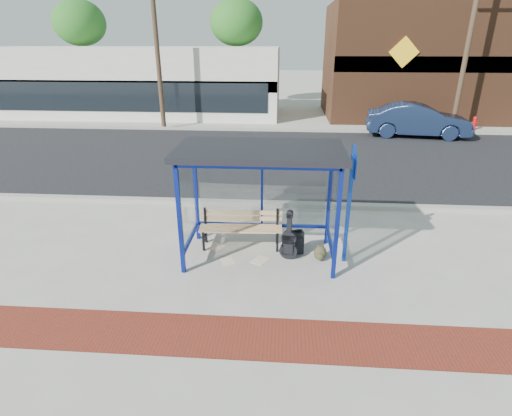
# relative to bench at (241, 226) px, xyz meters

# --- Properties ---
(ground) EXTENTS (120.00, 120.00, 0.00)m
(ground) POSITION_rel_bench_xyz_m (0.46, -0.46, -0.49)
(ground) COLOR #B2ADA0
(ground) RESTS_ON ground
(brick_paver_strip) EXTENTS (60.00, 1.00, 0.01)m
(brick_paver_strip) POSITION_rel_bench_xyz_m (0.46, -3.06, -0.49)
(brick_paver_strip) COLOR maroon
(brick_paver_strip) RESTS_ON ground
(curb_near) EXTENTS (60.00, 0.25, 0.12)m
(curb_near) POSITION_rel_bench_xyz_m (0.46, 2.44, -0.43)
(curb_near) COLOR gray
(curb_near) RESTS_ON ground
(street_asphalt) EXTENTS (60.00, 10.00, 0.00)m
(street_asphalt) POSITION_rel_bench_xyz_m (0.46, 7.54, -0.49)
(street_asphalt) COLOR black
(street_asphalt) RESTS_ON ground
(curb_far) EXTENTS (60.00, 0.25, 0.12)m
(curb_far) POSITION_rel_bench_xyz_m (0.46, 12.64, -0.43)
(curb_far) COLOR gray
(curb_far) RESTS_ON ground
(far_sidewalk) EXTENTS (60.00, 4.00, 0.01)m
(far_sidewalk) POSITION_rel_bench_xyz_m (0.46, 14.54, -0.49)
(far_sidewalk) COLOR #B2ADA0
(far_sidewalk) RESTS_ON ground
(bus_shelter) EXTENTS (3.30, 1.80, 2.42)m
(bus_shelter) POSITION_rel_bench_xyz_m (0.46, -0.39, 1.58)
(bus_shelter) COLOR navy
(bus_shelter) RESTS_ON ground
(storefront_white) EXTENTS (18.00, 6.04, 4.00)m
(storefront_white) POSITION_rel_bench_xyz_m (-8.54, 17.52, 1.51)
(storefront_white) COLOR silver
(storefront_white) RESTS_ON ground
(storefront_brown) EXTENTS (10.00, 7.08, 6.40)m
(storefront_brown) POSITION_rel_bench_xyz_m (8.46, 18.03, 2.71)
(storefront_brown) COLOR #59331E
(storefront_brown) RESTS_ON ground
(tree_left) EXTENTS (3.60, 3.60, 7.03)m
(tree_left) POSITION_rel_bench_xyz_m (-13.54, 21.54, 4.96)
(tree_left) COLOR #4C3826
(tree_left) RESTS_ON ground
(tree_mid) EXTENTS (3.60, 3.60, 7.03)m
(tree_mid) POSITION_rel_bench_xyz_m (-2.54, 21.54, 4.96)
(tree_mid) COLOR #4C3826
(tree_mid) RESTS_ON ground
(tree_right) EXTENTS (3.60, 3.60, 7.03)m
(tree_right) POSITION_rel_bench_xyz_m (12.96, 21.54, 4.96)
(tree_right) COLOR #4C3826
(tree_right) RESTS_ON ground
(utility_pole_west) EXTENTS (1.60, 0.24, 8.00)m
(utility_pole_west) POSITION_rel_bench_xyz_m (-5.54, 12.94, 3.61)
(utility_pole_west) COLOR #4C3826
(utility_pole_west) RESTS_ON ground
(utility_pole_east) EXTENTS (1.60, 0.24, 8.00)m
(utility_pole_east) POSITION_rel_bench_xyz_m (9.46, 12.94, 3.61)
(utility_pole_east) COLOR #4C3826
(utility_pole_east) RESTS_ON ground
(bench) EXTENTS (1.86, 0.53, 0.87)m
(bench) POSITION_rel_bench_xyz_m (0.00, 0.00, 0.00)
(bench) COLOR black
(bench) RESTS_ON ground
(guitar_bag) EXTENTS (0.40, 0.17, 1.06)m
(guitar_bag) POSITION_rel_bench_xyz_m (1.08, -0.51, -0.11)
(guitar_bag) COLOR black
(guitar_bag) RESTS_ON ground
(suitcase) EXTENTS (0.37, 0.30, 0.57)m
(suitcase) POSITION_rel_bench_xyz_m (1.23, -0.27, -0.23)
(suitcase) COLOR black
(suitcase) RESTS_ON ground
(backpack) EXTENTS (0.28, 0.26, 0.32)m
(backpack) POSITION_rel_bench_xyz_m (1.75, -0.53, -0.34)
(backpack) COLOR #32301C
(backpack) RESTS_ON ground
(sign_post) EXTENTS (0.10, 0.32, 2.52)m
(sign_post) POSITION_rel_bench_xyz_m (2.26, -0.53, 0.92)
(sign_post) COLOR navy
(sign_post) RESTS_ON ground
(newspaper_a) EXTENTS (0.50, 0.47, 0.01)m
(newspaper_a) POSITION_rel_bench_xyz_m (-0.58, -0.10, -0.49)
(newspaper_a) COLOR white
(newspaper_a) RESTS_ON ground
(newspaper_b) EXTENTS (0.43, 0.46, 0.01)m
(newspaper_b) POSITION_rel_bench_xyz_m (0.47, -0.66, -0.49)
(newspaper_b) COLOR white
(newspaper_b) RESTS_ON ground
(newspaper_c) EXTENTS (0.38, 0.41, 0.01)m
(newspaper_c) POSITION_rel_bench_xyz_m (-0.20, -0.74, -0.49)
(newspaper_c) COLOR white
(newspaper_c) RESTS_ON ground
(parked_car) EXTENTS (4.96, 2.27, 1.58)m
(parked_car) POSITION_rel_bench_xyz_m (7.34, 11.88, 0.30)
(parked_car) COLOR #182644
(parked_car) RESTS_ON ground
(fire_hydrant) EXTENTS (0.31, 0.21, 0.71)m
(fire_hydrant) POSITION_rel_bench_xyz_m (10.84, 13.68, -0.11)
(fire_hydrant) COLOR red
(fire_hydrant) RESTS_ON ground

